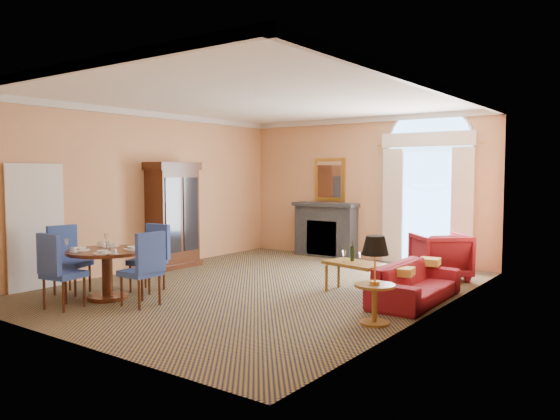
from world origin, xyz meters
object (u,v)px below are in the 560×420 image
Objects in this scene: armoire at (173,217)px; dining_table at (107,263)px; sofa at (415,283)px; armchair at (440,256)px; side_table at (375,268)px; coffee_table at (355,265)px.

armoire is 1.77× the size of dining_table.
sofa is 2.13× the size of armchair.
sofa is 1.77× the size of side_table.
side_table is at bearing -179.22° from sofa.
sofa is 1.54m from side_table.
armchair is at bearing 82.41° from coffee_table.
armoire is 1.99× the size of coffee_table.
coffee_table is at bearing 27.00° from armchair.
armchair is 0.86× the size of coffee_table.
dining_table is at bearing -62.92° from armoire.
dining_table is 0.61× the size of sofa.
dining_table reaches higher than armchair.
side_table is (0.05, -1.48, 0.44)m from sofa.
armchair is (4.94, 2.03, -0.62)m from armoire.
coffee_table is (-0.71, -1.98, 0.04)m from armchair.
side_table reaches higher than dining_table.
armchair is at bearing 22.36° from armoire.
armoire is 4.27m from coffee_table.
dining_table is 1.09× the size of side_table.
coffee_table is at bearing 42.42° from dining_table.
dining_table is at bearing -125.32° from coffee_table.
coffee_table is 1.86m from side_table.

